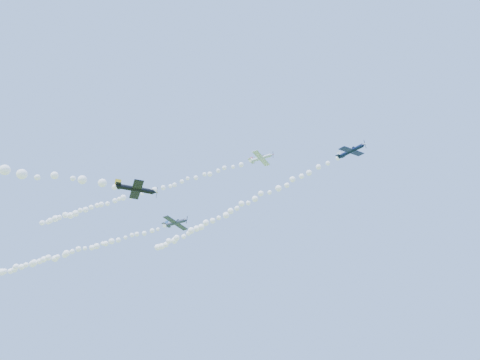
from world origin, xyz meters
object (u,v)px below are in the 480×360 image
Objects in this scene: plane_grey at (176,223)px; plane_black at (136,189)px; plane_white at (261,158)px; plane_navy at (351,151)px.

plane_grey is 34.00m from plane_black.
plane_grey is at bearing -177.86° from plane_white.
plane_grey is at bearing -159.79° from plane_navy.
plane_black is at bearing -60.31° from plane_grey.
plane_grey is at bearing 66.53° from plane_black.
plane_white is at bearing 5.60° from plane_grey.
plane_navy is 46.73m from plane_black.
plane_white reaches higher than plane_black.
plane_white is 0.96× the size of plane_navy.
plane_navy is 48.22m from plane_grey.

